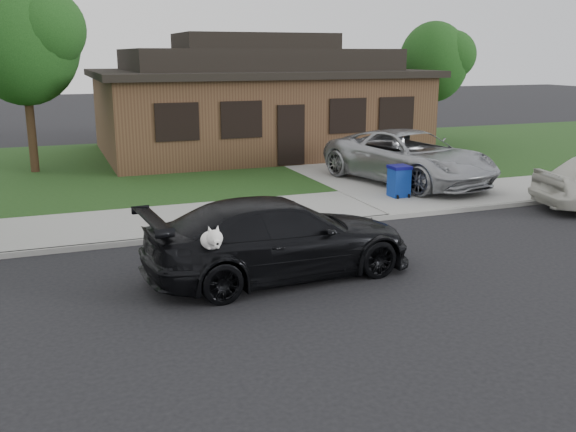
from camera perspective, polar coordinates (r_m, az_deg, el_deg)
name	(u,v)px	position (r m, az deg, el deg)	size (l,w,h in m)	color
ground	(302,284)	(11.56, 1.27, -6.03)	(120.00, 120.00, 0.00)	black
sidewalk	(227,216)	(16.08, -5.41, -0.02)	(60.00, 3.00, 0.12)	gray
curb	(245,231)	(14.69, -3.85, -1.37)	(60.00, 0.12, 0.12)	gray
lawn	(168,165)	(23.74, -10.60, 4.44)	(60.00, 13.00, 0.13)	#193814
driveway	(354,169)	(22.78, 5.86, 4.22)	(4.50, 13.00, 0.14)	gray
sedan	(279,238)	(11.74, -0.76, -1.95)	(5.16, 2.54, 1.46)	black
minivan	(409,157)	(20.02, 10.73, 5.18)	(2.64, 5.73, 1.59)	#A0A3A7
recycling_bin	(399,181)	(18.06, 9.84, 3.07)	(0.54, 0.58, 0.89)	navy
house	(255,101)	(26.38, -2.91, 10.15)	(12.60, 8.60, 4.65)	#422B1C
tree_0	(28,38)	(22.93, -22.12, 14.42)	(3.78, 3.60, 6.34)	#332114
tree_1	(438,61)	(29.34, 13.16, 13.31)	(3.15, 3.00, 5.25)	#332114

